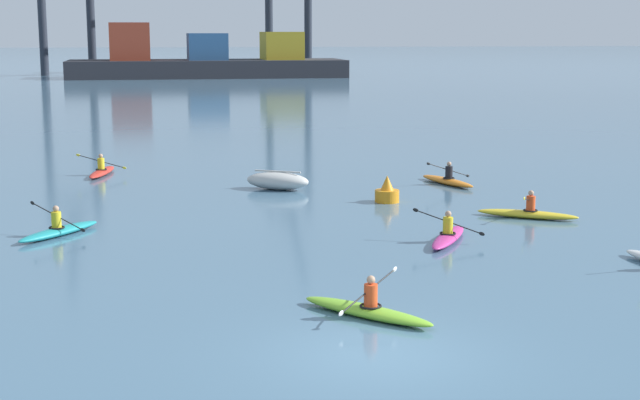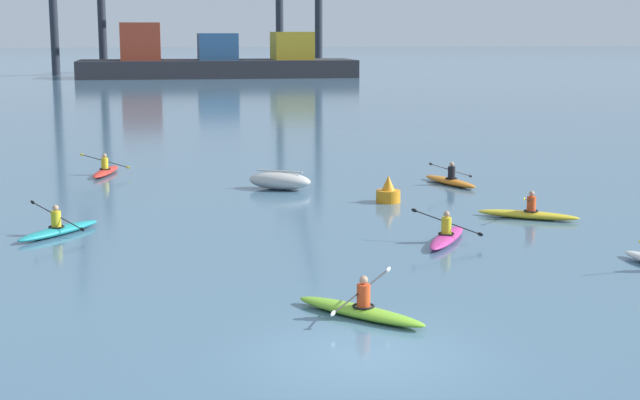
{
  "view_description": "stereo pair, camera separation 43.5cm",
  "coord_description": "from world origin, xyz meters",
  "px_view_note": "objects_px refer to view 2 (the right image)",
  "views": [
    {
      "loc": [
        -4.15,
        -16.89,
        6.16
      ],
      "look_at": [
        1.35,
        13.7,
        0.6
      ],
      "focal_mm": 52.57,
      "sensor_mm": 36.0,
      "label": 1
    },
    {
      "loc": [
        -3.72,
        -16.96,
        6.16
      ],
      "look_at": [
        1.35,
        13.7,
        0.6
      ],
      "focal_mm": 52.57,
      "sensor_mm": 36.0,
      "label": 2
    }
  ],
  "objects_px": {
    "channel_buoy": "(388,193)",
    "kayak_teal": "(59,229)",
    "kayak_orange": "(450,180)",
    "container_barge": "(215,60)",
    "kayak_lime": "(360,310)",
    "kayak_red": "(106,171)",
    "kayak_magenta": "(447,236)",
    "capsized_dinghy": "(280,181)",
    "kayak_yellow": "(528,214)"
  },
  "relations": [
    {
      "from": "kayak_lime",
      "to": "kayak_magenta",
      "type": "height_order",
      "value": "kayak_magenta"
    },
    {
      "from": "capsized_dinghy",
      "to": "kayak_lime",
      "type": "height_order",
      "value": "kayak_lime"
    },
    {
      "from": "container_barge",
      "to": "kayak_yellow",
      "type": "relative_size",
      "value": 11.98
    },
    {
      "from": "kayak_yellow",
      "to": "channel_buoy",
      "type": "bearing_deg",
      "value": 136.05
    },
    {
      "from": "channel_buoy",
      "to": "kayak_yellow",
      "type": "bearing_deg",
      "value": -43.95
    },
    {
      "from": "kayak_yellow",
      "to": "kayak_magenta",
      "type": "distance_m",
      "value": 4.8
    },
    {
      "from": "kayak_teal",
      "to": "capsized_dinghy",
      "type": "bearing_deg",
      "value": 43.34
    },
    {
      "from": "container_barge",
      "to": "kayak_lime",
      "type": "xyz_separation_m",
      "value": [
        -3.03,
        -113.99,
        -2.18
      ]
    },
    {
      "from": "capsized_dinghy",
      "to": "kayak_red",
      "type": "bearing_deg",
      "value": 143.87
    },
    {
      "from": "kayak_orange",
      "to": "kayak_red",
      "type": "relative_size",
      "value": 0.99
    },
    {
      "from": "kayak_orange",
      "to": "container_barge",
      "type": "bearing_deg",
      "value": 92.59
    },
    {
      "from": "kayak_yellow",
      "to": "kayak_red",
      "type": "distance_m",
      "value": 19.21
    },
    {
      "from": "container_barge",
      "to": "channel_buoy",
      "type": "relative_size",
      "value": 38.3
    },
    {
      "from": "kayak_teal",
      "to": "kayak_red",
      "type": "distance_m",
      "value": 12.54
    },
    {
      "from": "kayak_lime",
      "to": "kayak_orange",
      "type": "xyz_separation_m",
      "value": [
        7.39,
        17.28,
        -0.0
      ]
    },
    {
      "from": "kayak_orange",
      "to": "kayak_magenta",
      "type": "relative_size",
      "value": 1.06
    },
    {
      "from": "capsized_dinghy",
      "to": "kayak_teal",
      "type": "relative_size",
      "value": 0.92
    },
    {
      "from": "kayak_orange",
      "to": "kayak_magenta",
      "type": "distance_m",
      "value": 10.85
    },
    {
      "from": "channel_buoy",
      "to": "kayak_teal",
      "type": "height_order",
      "value": "kayak_teal"
    },
    {
      "from": "kayak_lime",
      "to": "kayak_magenta",
      "type": "relative_size",
      "value": 0.91
    },
    {
      "from": "capsized_dinghy",
      "to": "kayak_red",
      "type": "distance_m",
      "value": 8.78
    },
    {
      "from": "capsized_dinghy",
      "to": "channel_buoy",
      "type": "xyz_separation_m",
      "value": [
        3.6,
        -3.5,
        0.01
      ]
    },
    {
      "from": "channel_buoy",
      "to": "kayak_yellow",
      "type": "distance_m",
      "value": 5.46
    },
    {
      "from": "channel_buoy",
      "to": "kayak_orange",
      "type": "relative_size",
      "value": 0.29
    },
    {
      "from": "kayak_magenta",
      "to": "kayak_red",
      "type": "xyz_separation_m",
      "value": [
        -10.87,
        15.46,
        0.0
      ]
    },
    {
      "from": "capsized_dinghy",
      "to": "kayak_lime",
      "type": "relative_size",
      "value": 0.96
    },
    {
      "from": "container_barge",
      "to": "kayak_yellow",
      "type": "bearing_deg",
      "value": -87.34
    },
    {
      "from": "kayak_red",
      "to": "container_barge",
      "type": "bearing_deg",
      "value": 83.9
    },
    {
      "from": "container_barge",
      "to": "channel_buoy",
      "type": "height_order",
      "value": "container_barge"
    },
    {
      "from": "channel_buoy",
      "to": "container_barge",
      "type": "bearing_deg",
      "value": 90.51
    },
    {
      "from": "capsized_dinghy",
      "to": "kayak_lime",
      "type": "bearing_deg",
      "value": -91.08
    },
    {
      "from": "kayak_teal",
      "to": "kayak_lime",
      "type": "height_order",
      "value": "kayak_teal"
    },
    {
      "from": "container_barge",
      "to": "capsized_dinghy",
      "type": "distance_m",
      "value": 96.83
    },
    {
      "from": "capsized_dinghy",
      "to": "kayak_yellow",
      "type": "height_order",
      "value": "kayak_yellow"
    },
    {
      "from": "kayak_teal",
      "to": "kayak_orange",
      "type": "bearing_deg",
      "value": 26.48
    },
    {
      "from": "channel_buoy",
      "to": "kayak_teal",
      "type": "relative_size",
      "value": 0.33
    },
    {
      "from": "kayak_yellow",
      "to": "kayak_teal",
      "type": "height_order",
      "value": "kayak_teal"
    },
    {
      "from": "container_barge",
      "to": "kayak_lime",
      "type": "distance_m",
      "value": 114.05
    },
    {
      "from": "capsized_dinghy",
      "to": "kayak_yellow",
      "type": "distance_m",
      "value": 10.48
    },
    {
      "from": "kayak_teal",
      "to": "kayak_orange",
      "type": "height_order",
      "value": "kayak_teal"
    },
    {
      "from": "channel_buoy",
      "to": "kayak_lime",
      "type": "height_order",
      "value": "channel_buoy"
    },
    {
      "from": "kayak_orange",
      "to": "capsized_dinghy",
      "type": "bearing_deg",
      "value": -179.56
    },
    {
      "from": "container_barge",
      "to": "kayak_red",
      "type": "xyz_separation_m",
      "value": [
        -9.8,
        -91.59,
        -2.18
      ]
    },
    {
      "from": "container_barge",
      "to": "capsized_dinghy",
      "type": "bearing_deg",
      "value": -91.6
    },
    {
      "from": "kayak_teal",
      "to": "kayak_lime",
      "type": "distance_m",
      "value": 12.38
    },
    {
      "from": "kayak_lime",
      "to": "kayak_orange",
      "type": "bearing_deg",
      "value": 66.83
    },
    {
      "from": "container_barge",
      "to": "channel_buoy",
      "type": "xyz_separation_m",
      "value": [
        0.9,
        -100.27,
        -1.99
      ]
    },
    {
      "from": "kayak_lime",
      "to": "kayak_red",
      "type": "bearing_deg",
      "value": 106.81
    },
    {
      "from": "kayak_orange",
      "to": "kayak_magenta",
      "type": "xyz_separation_m",
      "value": [
        -3.3,
        -10.33,
        0.0
      ]
    },
    {
      "from": "container_barge",
      "to": "kayak_lime",
      "type": "height_order",
      "value": "container_barge"
    }
  ]
}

